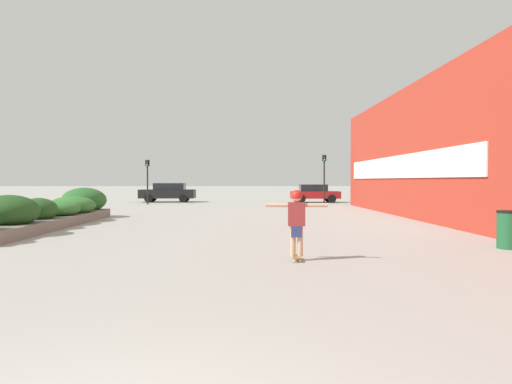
{
  "coord_description": "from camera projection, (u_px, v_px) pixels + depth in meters",
  "views": [
    {
      "loc": [
        0.95,
        -3.06,
        1.75
      ],
      "look_at": [
        1.3,
        13.21,
        1.37
      ],
      "focal_mm": 35.0,
      "sensor_mm": 36.0,
      "label": 1
    }
  ],
  "objects": [
    {
      "name": "traffic_light_left",
      "position": [
        147.0,
        174.0,
        36.11
      ],
      "size": [
        0.28,
        0.3,
        3.24
      ],
      "color": "black",
      "rests_on": "ground_plane"
    },
    {
      "name": "building_wall_right",
      "position": [
        474.0,
        142.0,
        16.95
      ],
      "size": [
        0.67,
        37.12,
        6.11
      ],
      "color": "#B23323",
      "rests_on": "ground_plane"
    },
    {
      "name": "skateboard",
      "position": [
        296.0,
        257.0,
        10.84
      ],
      "size": [
        0.23,
        0.64,
        0.1
      ],
      "rotation": [
        0.0,
        0.0,
        -0.09
      ],
      "color": "olive",
      "rests_on": "ground_plane"
    },
    {
      "name": "skateboarder",
      "position": [
        297.0,
        216.0,
        10.82
      ],
      "size": [
        1.35,
        0.25,
        1.44
      ],
      "rotation": [
        0.0,
        0.0,
        -0.09
      ],
      "color": "tan",
      "rests_on": "skateboard"
    },
    {
      "name": "planter_box",
      "position": [
        52.0,
        211.0,
        19.23
      ],
      "size": [
        2.16,
        11.61,
        1.41
      ],
      "color": "slate",
      "rests_on": "ground_plane"
    },
    {
      "name": "car_leftmost",
      "position": [
        315.0,
        193.0,
        39.47
      ],
      "size": [
        3.83,
        1.84,
        1.43
      ],
      "rotation": [
        0.0,
        0.0,
        -1.57
      ],
      "color": "maroon",
      "rests_on": "ground_plane"
    },
    {
      "name": "trash_bin",
      "position": [
        508.0,
        230.0,
        12.74
      ],
      "size": [
        0.58,
        0.58,
        0.98
      ],
      "color": "#1E5B33",
      "rests_on": "ground_plane"
    },
    {
      "name": "car_center_left",
      "position": [
        168.0,
        192.0,
        40.19
      ],
      "size": [
        4.4,
        2.03,
        1.53
      ],
      "rotation": [
        0.0,
        0.0,
        1.57
      ],
      "color": "black",
      "rests_on": "ground_plane"
    },
    {
      "name": "car_center_right",
      "position": [
        444.0,
        191.0,
        41.71
      ],
      "size": [
        4.24,
        1.88,
        1.59
      ],
      "rotation": [
        0.0,
        0.0,
        1.57
      ],
      "color": "#BCBCC1",
      "rests_on": "ground_plane"
    },
    {
      "name": "traffic_light_right",
      "position": [
        324.0,
        171.0,
        36.63
      ],
      "size": [
        0.28,
        0.3,
        3.63
      ],
      "color": "black",
      "rests_on": "ground_plane"
    }
  ]
}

